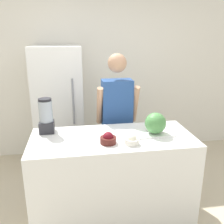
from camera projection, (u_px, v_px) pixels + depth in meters
wall_back at (96, 74)px, 3.98m from camera, size 8.00×0.06×2.60m
counter_island at (113, 177)px, 2.64m from camera, size 1.64×0.73×0.93m
refrigerator at (59, 108)px, 3.65m from camera, size 0.68×0.71×1.76m
person at (117, 120)px, 3.09m from camera, size 0.50×0.27×1.71m
cutting_board at (153, 133)px, 2.57m from camera, size 0.40×0.24×0.01m
watermelon at (155, 123)px, 2.52m from camera, size 0.22×0.22×0.22m
bowl_cherries at (108, 139)px, 2.34m from camera, size 0.15×0.15×0.11m
bowl_cream at (132, 140)px, 2.32m from camera, size 0.14×0.14×0.10m
blender at (46, 116)px, 2.57m from camera, size 0.15×0.15×0.36m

